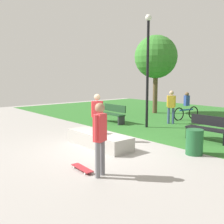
# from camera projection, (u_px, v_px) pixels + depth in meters

# --- Properties ---
(ground_plane) EXTENTS (28.00, 28.00, 0.00)m
(ground_plane) POSITION_uv_depth(u_px,v_px,m) (102.00, 149.00, 8.78)
(ground_plane) COLOR #9E9993
(concrete_ledge) EXTENTS (2.63, 0.85, 0.46)m
(concrete_ledge) POSITION_uv_depth(u_px,v_px,m) (99.00, 139.00, 9.15)
(concrete_ledge) COLOR #A8A59E
(concrete_ledge) RESTS_ON ground_plane
(backpack_on_ledge) EXTENTS (0.30, 0.34, 0.32)m
(backpack_on_ledge) POSITION_uv_depth(u_px,v_px,m) (98.00, 129.00, 8.99)
(backpack_on_ledge) COLOR black
(backpack_on_ledge) RESTS_ON concrete_ledge
(skater_performing_trick) EXTENTS (0.30, 0.41, 1.76)m
(skater_performing_trick) POSITION_uv_depth(u_px,v_px,m) (100.00, 134.00, 6.31)
(skater_performing_trick) COLOR slate
(skater_performing_trick) RESTS_ON ground_plane
(skater_watching) EXTENTS (0.34, 0.38, 1.72)m
(skater_watching) POSITION_uv_depth(u_px,v_px,m) (97.00, 114.00, 9.79)
(skater_watching) COLOR slate
(skater_watching) RESTS_ON ground_plane
(skateboard_by_ledge) EXTENTS (0.81, 0.26, 0.08)m
(skateboard_by_ledge) POSITION_uv_depth(u_px,v_px,m) (82.00, 168.00, 6.81)
(skateboard_by_ledge) COLOR #A5262D
(skateboard_by_ledge) RESTS_ON ground_plane
(park_bench_by_oak) EXTENTS (1.61, 0.49, 0.91)m
(park_bench_by_oak) POSITION_uv_depth(u_px,v_px,m) (208.00, 128.00, 9.85)
(park_bench_by_oak) COLOR black
(park_bench_by_oak) RESTS_ON ground_plane
(park_bench_far_left) EXTENTS (1.60, 0.48, 0.91)m
(park_bench_far_left) POSITION_uv_depth(u_px,v_px,m) (113.00, 113.00, 13.66)
(park_bench_far_left) COLOR #1E4223
(park_bench_far_left) RESTS_ON ground_plane
(tree_broad_elm) EXTENTS (2.65, 2.65, 4.85)m
(tree_broad_elm) POSITION_uv_depth(u_px,v_px,m) (156.00, 57.00, 16.76)
(tree_broad_elm) COLOR brown
(tree_broad_elm) RESTS_ON grass_lawn
(lamp_post) EXTENTS (0.28, 0.28, 5.03)m
(lamp_post) POSITION_uv_depth(u_px,v_px,m) (148.00, 62.00, 12.10)
(lamp_post) COLOR black
(lamp_post) RESTS_ON ground_plane
(trash_bin) EXTENTS (0.51, 0.51, 0.77)m
(trash_bin) POSITION_uv_depth(u_px,v_px,m) (194.00, 142.00, 8.16)
(trash_bin) COLOR #1E592D
(trash_bin) RESTS_ON ground_plane
(pedestrian_with_backpack) EXTENTS (0.44, 0.45, 1.64)m
(pedestrian_with_backpack) POSITION_uv_depth(u_px,v_px,m) (171.00, 104.00, 13.30)
(pedestrian_with_backpack) COLOR #3F5184
(pedestrian_with_backpack) RESTS_ON ground_plane
(cyclist_on_bicycle) EXTENTS (0.36, 1.80, 1.52)m
(cyclist_on_bicycle) POSITION_uv_depth(u_px,v_px,m) (186.00, 108.00, 14.62)
(cyclist_on_bicycle) COLOR black
(cyclist_on_bicycle) RESTS_ON ground_plane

